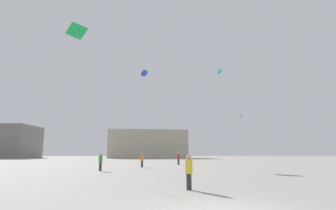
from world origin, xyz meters
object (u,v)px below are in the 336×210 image
person_in_yellow (189,170)px  kite_emerald_delta (77,33)px  person_in_green (101,161)px  person_in_red (178,158)px  building_centre_hall (148,144)px  kite_cobalt_diamond (144,74)px  kite_cyan_diamond (218,74)px  kite_magenta_delta (239,117)px  person_in_orange (142,159)px

person_in_yellow → kite_emerald_delta: 16.57m
person_in_yellow → person_in_green: person_in_green is taller
person_in_red → building_centre_hall: (-3.83, 54.98, 3.74)m
kite_emerald_delta → kite_cobalt_diamond: size_ratio=0.81×
kite_cyan_diamond → kite_magenta_delta: bearing=49.8°
person_in_yellow → kite_magenta_delta: size_ratio=0.16×
person_in_yellow → kite_cobalt_diamond: kite_cobalt_diamond is taller
person_in_orange → kite_magenta_delta: bearing=64.3°
kite_emerald_delta → kite_cobalt_diamond: (5.75, 20.16, 2.61)m
building_centre_hall → person_in_red: bearing=-86.0°
person_in_yellow → kite_cobalt_diamond: 32.65m
kite_magenta_delta → kite_cobalt_diamond: (-14.52, 3.01, 7.47)m
person_in_green → building_centre_hall: building_centre_hall is taller
kite_cobalt_diamond → building_centre_hall: bearing=88.5°
kite_cobalt_diamond → person_in_green: bearing=-104.4°
person_in_orange → kite_emerald_delta: (-5.68, -10.97, 10.96)m
person_in_orange → kite_emerald_delta: 16.52m
person_in_orange → building_centre_hall: 61.62m
kite_cyan_diamond → kite_emerald_delta: bearing=-143.2°
person_in_red → kite_cyan_diamond: size_ratio=0.16×
kite_emerald_delta → building_centre_hall: kite_emerald_delta is taller
person_in_red → person_in_orange: size_ratio=1.05×
person_in_green → kite_emerald_delta: size_ratio=0.15×
kite_emerald_delta → building_centre_hall: bearing=84.4°
person_in_orange → kite_magenta_delta: (14.59, 6.18, 6.10)m
person_in_red → kite_cyan_diamond: (4.75, -5.71, 11.17)m
person_in_red → person_in_green: size_ratio=1.09×
kite_cobalt_diamond → kite_cyan_diamond: bearing=-40.1°
kite_emerald_delta → kite_magenta_delta: kite_emerald_delta is taller
kite_magenta_delta → kite_emerald_delta: bearing=-139.8°
kite_cobalt_diamond → building_centre_hall: size_ratio=0.52×
kite_emerald_delta → person_in_yellow: bearing=-49.5°
kite_emerald_delta → kite_cobalt_diamond: kite_cobalt_diamond is taller
person_in_green → kite_cobalt_diamond: size_ratio=0.12×
kite_emerald_delta → kite_magenta_delta: 27.00m
person_in_yellow → person_in_red: size_ratio=0.89×
person_in_orange → kite_cyan_diamond: 15.07m
person_in_red → kite_cobalt_diamond: (-5.21, 2.69, 13.53)m
person_in_red → kite_emerald_delta: (-10.96, -17.47, 10.91)m
kite_cyan_diamond → building_centre_hall: bearing=98.0°
kite_magenta_delta → building_centre_hall: size_ratio=0.38×
kite_emerald_delta → kite_cyan_diamond: size_ratio=0.97×
person_in_red → person_in_orange: person_in_red is taller
person_in_green → kite_emerald_delta: (-1.75, -4.57, 10.99)m
person_in_yellow → kite_cyan_diamond: size_ratio=0.14×
kite_cyan_diamond → kite_cobalt_diamond: kite_cobalt_diamond is taller
kite_magenta_delta → person_in_red: bearing=178.0°
person_in_yellow → person_in_orange: size_ratio=0.94×
person_in_green → person_in_yellow: bearing=143.9°
kite_cobalt_diamond → person_in_orange: bearing=-90.4°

